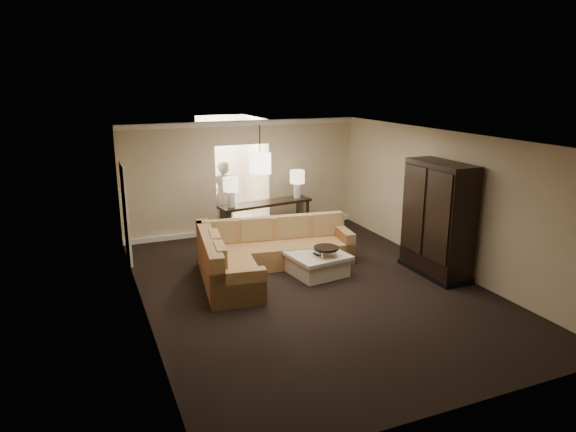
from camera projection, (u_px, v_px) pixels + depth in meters
name	position (u px, v px, depth m)	size (l,w,h in m)	color
ground	(310.00, 287.00, 9.64)	(8.00, 8.00, 0.00)	black
wall_back	(243.00, 177.00, 12.84)	(6.00, 0.04, 2.80)	beige
wall_front	(463.00, 301.00, 5.71)	(6.00, 0.04, 2.80)	beige
wall_left	(140.00, 234.00, 8.16)	(0.04, 8.00, 2.80)	beige
wall_right	(445.00, 200.00, 10.39)	(0.04, 8.00, 2.80)	beige
ceiling	(312.00, 137.00, 8.91)	(6.00, 8.00, 0.02)	silver
crown_molding	(242.00, 123.00, 12.45)	(6.00, 0.10, 0.12)	white
baseboard	(245.00, 229.00, 13.14)	(6.00, 0.10, 0.12)	white
side_door	(126.00, 213.00, 10.76)	(0.05, 0.90, 2.10)	silver
foyer	(228.00, 172.00, 14.06)	(1.44, 2.02, 2.80)	white
sectional_sofa	(262.00, 253.00, 10.32)	(3.49, 2.66, 0.96)	brown
coffee_table	(317.00, 263.00, 10.23)	(1.21, 1.21, 0.45)	silver
console_table	(266.00, 217.00, 12.46)	(2.39, 0.86, 0.90)	black
armoire	(437.00, 222.00, 10.03)	(0.67, 1.57, 2.25)	black
drink_table	(326.00, 255.00, 10.04)	(0.49, 0.49, 0.61)	black
table_lamp_left	(231.00, 187.00, 11.80)	(0.36, 0.36, 0.69)	silver
table_lamp_right	(297.00, 180.00, 12.70)	(0.36, 0.36, 0.69)	silver
pendant_light	(260.00, 163.00, 11.54)	(0.38, 0.38, 1.09)	black
person	(223.00, 192.00, 13.04)	(0.72, 0.48, 1.99)	beige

